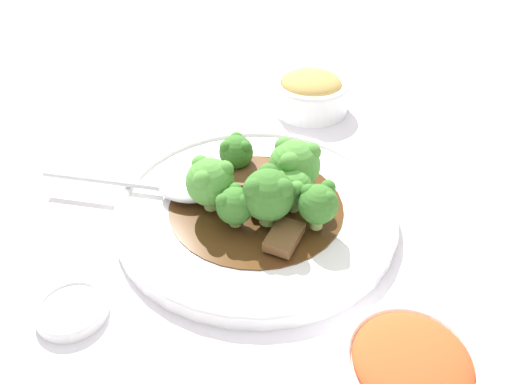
{
  "coord_description": "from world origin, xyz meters",
  "views": [
    {
      "loc": [
        0.22,
        -0.36,
        0.37
      ],
      "look_at": [
        0.0,
        0.0,
        0.03
      ],
      "focal_mm": 35.0,
      "sensor_mm": 36.0,
      "label": 1
    }
  ],
  "objects": [
    {
      "name": "ground_plane",
      "position": [
        0.0,
        0.0,
        0.0
      ],
      "size": [
        4.0,
        4.0,
        0.0
      ],
      "primitive_type": "plane",
      "color": "silver"
    },
    {
      "name": "main_plate",
      "position": [
        0.0,
        0.0,
        0.01
      ],
      "size": [
        0.31,
        0.31,
        0.02
      ],
      "color": "white",
      "rests_on": "ground_plane"
    },
    {
      "name": "beef_strip_0",
      "position": [
        0.01,
        0.01,
        0.02
      ],
      "size": [
        0.04,
        0.06,
        0.01
      ],
      "color": "brown",
      "rests_on": "main_plate"
    },
    {
      "name": "beef_strip_1",
      "position": [
        0.06,
        -0.04,
        0.02
      ],
      "size": [
        0.03,
        0.05,
        0.01
      ],
      "color": "brown",
      "rests_on": "main_plate"
    },
    {
      "name": "beef_strip_2",
      "position": [
        -0.04,
        0.01,
        0.02
      ],
      "size": [
        0.04,
        0.08,
        0.01
      ],
      "color": "brown",
      "rests_on": "main_plate"
    },
    {
      "name": "beef_strip_3",
      "position": [
        0.01,
        0.06,
        0.02
      ],
      "size": [
        0.03,
        0.05,
        0.01
      ],
      "color": "#56331E",
      "rests_on": "main_plate"
    },
    {
      "name": "beef_strip_4",
      "position": [
        -0.02,
        0.04,
        0.02
      ],
      "size": [
        0.06,
        0.07,
        0.01
      ],
      "color": "brown",
      "rests_on": "main_plate"
    },
    {
      "name": "broccoli_floret_0",
      "position": [
        -0.0,
        -0.04,
        0.04
      ],
      "size": [
        0.04,
        0.04,
        0.04
      ],
      "color": "#7FA84C",
      "rests_on": "main_plate"
    },
    {
      "name": "broccoli_floret_1",
      "position": [
        0.03,
        0.04,
        0.06
      ],
      "size": [
        0.06,
        0.06,
        0.06
      ],
      "color": "#7FA84C",
      "rests_on": "main_plate"
    },
    {
      "name": "broccoli_floret_2",
      "position": [
        0.04,
        0.01,
        0.05
      ],
      "size": [
        0.04,
        0.04,
        0.05
      ],
      "color": "#7FA84C",
      "rests_on": "main_plate"
    },
    {
      "name": "broccoli_floret_3",
      "position": [
        -0.05,
        0.04,
        0.04
      ],
      "size": [
        0.04,
        0.04,
        0.04
      ],
      "color": "#8EB756",
      "rests_on": "main_plate"
    },
    {
      "name": "broccoli_floret_4",
      "position": [
        -0.04,
        -0.03,
        0.05
      ],
      "size": [
        0.05,
        0.05,
        0.06
      ],
      "color": "#8EB756",
      "rests_on": "main_plate"
    },
    {
      "name": "broccoli_floret_5",
      "position": [
        0.07,
        0.0,
        0.05
      ],
      "size": [
        0.04,
        0.04,
        0.05
      ],
      "color": "#8EB756",
      "rests_on": "main_plate"
    },
    {
      "name": "broccoli_floret_6",
      "position": [
        0.03,
        -0.02,
        0.06
      ],
      "size": [
        0.05,
        0.05,
        0.06
      ],
      "color": "#8EB756",
      "rests_on": "main_plate"
    },
    {
      "name": "serving_spoon",
      "position": [
        -0.09,
        -0.03,
        0.03
      ],
      "size": [
        0.2,
        0.1,
        0.01
      ],
      "color": "silver",
      "rests_on": "main_plate"
    },
    {
      "name": "side_bowl_kimchi",
      "position": [
        0.21,
        -0.11,
        0.02
      ],
      "size": [
        0.11,
        0.11,
        0.05
      ],
      "color": "white",
      "rests_on": "ground_plane"
    },
    {
      "name": "side_bowl_appetizer",
      "position": [
        -0.06,
        0.25,
        0.03
      ],
      "size": [
        0.11,
        0.11,
        0.06
      ],
      "color": "white",
      "rests_on": "ground_plane"
    },
    {
      "name": "sauce_dish",
      "position": [
        -0.07,
        -0.2,
        0.01
      ],
      "size": [
        0.06,
        0.06,
        0.01
      ],
      "color": "white",
      "rests_on": "ground_plane"
    }
  ]
}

